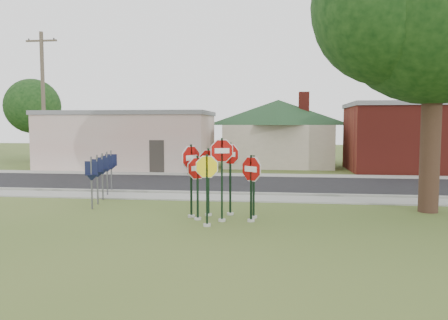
# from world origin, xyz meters

# --- Properties ---
(ground) EXTENTS (120.00, 120.00, 0.00)m
(ground) POSITION_xyz_m (0.00, 0.00, 0.00)
(ground) COLOR #3D541F
(ground) RESTS_ON ground
(sidewalk_near) EXTENTS (60.00, 1.60, 0.06)m
(sidewalk_near) POSITION_xyz_m (0.00, 5.50, 0.03)
(sidewalk_near) COLOR gray
(sidewalk_near) RESTS_ON ground
(road) EXTENTS (60.00, 7.00, 0.04)m
(road) POSITION_xyz_m (0.00, 10.00, 0.02)
(road) COLOR black
(road) RESTS_ON ground
(sidewalk_far) EXTENTS (60.00, 1.60, 0.06)m
(sidewalk_far) POSITION_xyz_m (0.00, 14.30, 0.03)
(sidewalk_far) COLOR gray
(sidewalk_far) RESTS_ON ground
(curb) EXTENTS (60.00, 0.20, 0.14)m
(curb) POSITION_xyz_m (0.00, 6.50, 0.07)
(curb) COLOR gray
(curb) RESTS_ON ground
(stop_sign_center) EXTENTS (1.02, 0.27, 2.87)m
(stop_sign_center) POSITION_xyz_m (0.17, 1.00, 1.80)
(stop_sign_center) COLOR #A2A097
(stop_sign_center) RESTS_ON ground
(stop_sign_yellow) EXTENTS (0.98, 0.24, 2.38)m
(stop_sign_yellow) POSITION_xyz_m (-0.20, 0.24, 1.43)
(stop_sign_yellow) COLOR #A2A097
(stop_sign_yellow) RESTS_ON ground
(stop_sign_left) EXTENTS (0.82, 0.66, 2.27)m
(stop_sign_left) POSITION_xyz_m (-0.67, 1.14, 1.37)
(stop_sign_left) COLOR #A2A097
(stop_sign_left) RESTS_ON ground
(stop_sign_right) EXTENTS (0.89, 0.75, 2.33)m
(stop_sign_right) POSITION_xyz_m (1.13, 1.08, 1.42)
(stop_sign_right) COLOR #A2A097
(stop_sign_right) RESTS_ON ground
(stop_sign_back_right) EXTENTS (0.89, 0.52, 2.67)m
(stop_sign_back_right) POSITION_xyz_m (0.33, 2.08, 1.66)
(stop_sign_back_right) COLOR #A2A097
(stop_sign_back_right) RESTS_ON ground
(stop_sign_back_left) EXTENTS (0.84, 0.52, 2.48)m
(stop_sign_back_left) POSITION_xyz_m (-0.41, 1.83, 1.50)
(stop_sign_back_left) COLOR #A2A097
(stop_sign_back_left) RESTS_ON ground
(stop_sign_far_right) EXTENTS (0.65, 0.92, 2.27)m
(stop_sign_far_right) POSITION_xyz_m (1.19, 1.64, 1.38)
(stop_sign_far_right) COLOR #A2A097
(stop_sign_far_right) RESTS_ON ground
(stop_sign_far_left) EXTENTS (0.66, 0.96, 2.64)m
(stop_sign_far_left) POSITION_xyz_m (-0.96, 1.51, 1.66)
(stop_sign_far_left) COLOR #A2A097
(stop_sign_far_left) RESTS_ON ground
(route_sign_row) EXTENTS (1.43, 4.63, 2.00)m
(route_sign_row) POSITION_xyz_m (-5.40, 4.50, 1.22)
(route_sign_row) COLOR #59595E
(route_sign_row) RESTS_ON ground
(building_stucco) EXTENTS (12.20, 6.20, 4.20)m
(building_stucco) POSITION_xyz_m (-9.00, 18.00, 2.15)
(building_stucco) COLOR beige
(building_stucco) RESTS_ON ground
(building_house) EXTENTS (11.60, 11.60, 6.20)m
(building_house) POSITION_xyz_m (2.00, 22.00, 3.65)
(building_house) COLOR #B9AB93
(building_house) RESTS_ON ground
(building_brick) EXTENTS (10.20, 6.20, 4.75)m
(building_brick) POSITION_xyz_m (12.00, 18.50, 2.40)
(building_brick) COLOR maroon
(building_brick) RESTS_ON ground
(utility_pole_near) EXTENTS (2.20, 0.26, 9.50)m
(utility_pole_near) POSITION_xyz_m (-14.00, 15.20, 4.97)
(utility_pole_near) COLOR #493C30
(utility_pole_near) RESTS_ON ground
(bg_tree_left) EXTENTS (4.90, 4.90, 7.35)m
(bg_tree_left) POSITION_xyz_m (-20.00, 24.00, 4.88)
(bg_tree_left) COLOR black
(bg_tree_left) RESTS_ON ground
(pedestrian) EXTENTS (0.72, 0.58, 1.73)m
(pedestrian) POSITION_xyz_m (-3.57, 14.13, 0.92)
(pedestrian) COLOR black
(pedestrian) RESTS_ON sidewalk_far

